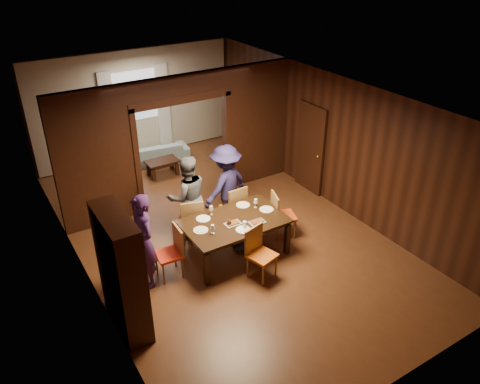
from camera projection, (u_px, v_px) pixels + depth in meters
floor at (221, 231)px, 9.70m from camera, size 9.00×9.00×0.00m
ceiling at (217, 95)px, 8.29m from camera, size 5.50×9.00×0.02m
room_walls at (177, 134)px, 10.37m from camera, size 5.52×9.01×2.90m
person_purple at (143, 242)px, 7.84m from camera, size 0.46×0.66×1.75m
person_grey at (187, 197)px, 9.19m from camera, size 0.93×0.77×1.74m
person_navy at (226, 185)px, 9.62m from camera, size 1.27×0.96×1.74m
sofa at (155, 153)px, 12.51m from camera, size 1.87×0.95×0.52m
serving_bowl at (239, 214)px, 8.77m from camera, size 0.29×0.29×0.07m
dining_table at (234, 237)px, 8.83m from camera, size 1.90×1.18×0.76m
coffee_table at (163, 168)px, 11.86m from camera, size 0.80×0.50×0.40m
chair_left at (168, 253)px, 8.22m from camera, size 0.46×0.46×0.97m
chair_right at (284, 215)px, 9.34m from camera, size 0.56×0.56×0.97m
chair_far_l at (192, 219)px, 9.20m from camera, size 0.56×0.56×0.97m
chair_far_r at (233, 206)px, 9.64m from camera, size 0.45×0.45×0.97m
chair_near at (262, 254)px, 8.19m from camera, size 0.54×0.54×0.97m
hutch at (122, 273)px, 6.93m from camera, size 0.40×1.20×2.00m
door_right at (310, 149)px, 10.81m from camera, size 0.06×0.90×2.10m
window_far at (135, 96)px, 12.17m from camera, size 1.20×0.03×1.30m
curtain_left at (110, 118)px, 12.02m from camera, size 0.35×0.06×2.40m
curtain_right at (163, 108)px, 12.71m from camera, size 0.35×0.06×2.40m
plate_left at (201, 230)px, 8.35m from camera, size 0.27×0.27×0.01m
plate_far_l at (203, 219)px, 8.69m from camera, size 0.27×0.27×0.01m
plate_far_r at (243, 205)px, 9.13m from camera, size 0.27×0.27×0.01m
plate_right at (266, 209)px, 8.98m from camera, size 0.27×0.27×0.01m
plate_near at (243, 230)px, 8.36m from camera, size 0.27×0.27×0.01m
platter_a at (233, 223)px, 8.52m from camera, size 0.30×0.20×0.04m
platter_b at (257, 222)px, 8.57m from camera, size 0.30×0.20×0.04m
wineglass_left at (213, 229)px, 8.22m from camera, size 0.08×0.08×0.18m
wineglass_far at (211, 210)px, 8.79m from camera, size 0.08×0.08×0.18m
wineglass_right at (256, 203)px, 9.02m from camera, size 0.08×0.08×0.18m
tumbler at (245, 225)px, 8.38m from camera, size 0.07×0.07×0.14m
condiment_jar at (229, 223)px, 8.48m from camera, size 0.08×0.08×0.11m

